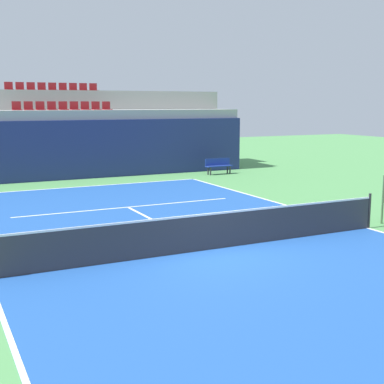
% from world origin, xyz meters
% --- Properties ---
extents(ground_plane, '(80.00, 80.00, 0.00)m').
position_xyz_m(ground_plane, '(0.00, 0.00, 0.00)').
color(ground_plane, '#4C8C4C').
extents(court_surface, '(11.00, 24.00, 0.01)m').
position_xyz_m(court_surface, '(0.00, 0.00, 0.01)').
color(court_surface, '#1E4C99').
rests_on(court_surface, ground_plane).
extents(baseline_far, '(11.00, 0.10, 0.00)m').
position_xyz_m(baseline_far, '(0.00, 11.95, 0.01)').
color(baseline_far, white).
rests_on(baseline_far, court_surface).
extents(sideline_right, '(0.10, 24.00, 0.00)m').
position_xyz_m(sideline_right, '(5.45, 0.00, 0.01)').
color(sideline_right, white).
rests_on(sideline_right, court_surface).
extents(service_line_far, '(8.26, 0.10, 0.00)m').
position_xyz_m(service_line_far, '(0.00, 6.40, 0.01)').
color(service_line_far, white).
rests_on(service_line_far, court_surface).
extents(centre_service_line, '(0.10, 6.40, 0.00)m').
position_xyz_m(centre_service_line, '(0.00, 3.20, 0.01)').
color(centre_service_line, white).
rests_on(centre_service_line, court_surface).
extents(back_wall, '(19.44, 0.30, 2.95)m').
position_xyz_m(back_wall, '(0.00, 14.65, 1.48)').
color(back_wall, navy).
rests_on(back_wall, ground_plane).
extents(stands_tier_lower, '(19.44, 2.40, 3.44)m').
position_xyz_m(stands_tier_lower, '(0.00, 16.00, 1.72)').
color(stands_tier_lower, '#9E9E99').
rests_on(stands_tier_lower, ground_plane).
extents(stands_tier_upper, '(19.44, 2.40, 4.48)m').
position_xyz_m(stands_tier_upper, '(0.00, 18.40, 2.24)').
color(stands_tier_upper, '#9E9E99').
rests_on(stands_tier_upper, ground_plane).
extents(seating_row_lower, '(5.09, 0.44, 0.44)m').
position_xyz_m(seating_row_lower, '(-0.00, 16.09, 3.57)').
color(seating_row_lower, maroon).
rests_on(seating_row_lower, stands_tier_lower).
extents(seating_row_upper, '(5.09, 0.44, 0.44)m').
position_xyz_m(seating_row_upper, '(-0.00, 18.49, 4.61)').
color(seating_row_upper, maroon).
rests_on(seating_row_upper, stands_tier_upper).
extents(tennis_net, '(11.08, 0.08, 1.07)m').
position_xyz_m(tennis_net, '(0.00, 0.00, 0.51)').
color(tennis_net, black).
rests_on(tennis_net, court_surface).
extents(player_bench, '(1.50, 0.40, 0.85)m').
position_xyz_m(player_bench, '(7.54, 13.09, 0.51)').
color(player_bench, navy).
rests_on(player_bench, ground_plane).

